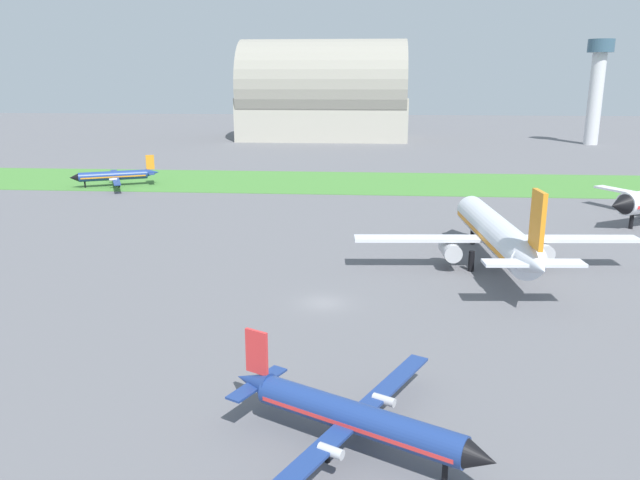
{
  "coord_description": "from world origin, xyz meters",
  "views": [
    {
      "loc": [
        4.25,
        -57.74,
        21.93
      ],
      "look_at": [
        -1.4,
        12.95,
        3.0
      ],
      "focal_mm": 34.84,
      "sensor_mm": 36.0,
      "label": 1
    }
  ],
  "objects_px": {
    "airplane_foreground_turboprop": "(352,416)",
    "airplane_midfield_jet": "(496,234)",
    "airplane_taxiing_turboprop": "(115,175)",
    "control_tower": "(597,83)"
  },
  "relations": [
    {
      "from": "control_tower",
      "to": "airplane_midfield_jet",
      "type": "bearing_deg",
      "value": -112.27
    },
    {
      "from": "airplane_midfield_jet",
      "to": "control_tower",
      "type": "distance_m",
      "value": 150.11
    },
    {
      "from": "airplane_foreground_turboprop",
      "to": "control_tower",
      "type": "bearing_deg",
      "value": 95.25
    },
    {
      "from": "airplane_taxiing_turboprop",
      "to": "airplane_midfield_jet",
      "type": "bearing_deg",
      "value": 118.4
    },
    {
      "from": "airplane_foreground_turboprop",
      "to": "airplane_midfield_jet",
      "type": "bearing_deg",
      "value": 95.14
    },
    {
      "from": "airplane_foreground_turboprop",
      "to": "airplane_midfield_jet",
      "type": "xyz_separation_m",
      "value": [
        15.52,
        37.63,
        1.93
      ]
    },
    {
      "from": "airplane_foreground_turboprop",
      "to": "control_tower",
      "type": "distance_m",
      "value": 190.81
    },
    {
      "from": "airplane_foreground_turboprop",
      "to": "airplane_midfield_jet",
      "type": "relative_size",
      "value": 0.57
    },
    {
      "from": "airplane_midfield_jet",
      "to": "control_tower",
      "type": "bearing_deg",
      "value": -26.53
    },
    {
      "from": "airplane_foreground_turboprop",
      "to": "airplane_midfield_jet",
      "type": "distance_m",
      "value": 40.75
    }
  ]
}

